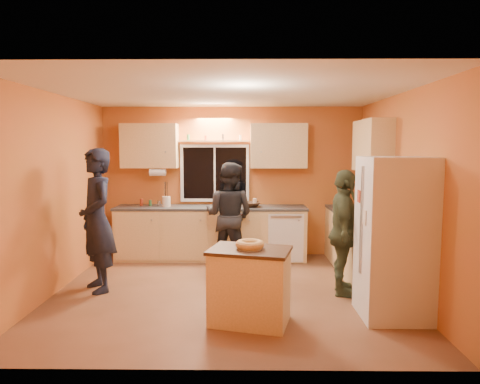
{
  "coord_description": "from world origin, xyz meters",
  "views": [
    {
      "loc": [
        0.23,
        -5.48,
        1.9
      ],
      "look_at": [
        0.16,
        0.4,
        1.29
      ],
      "focal_mm": 32.0,
      "sensor_mm": 36.0,
      "label": 1
    }
  ],
  "objects_px": {
    "refrigerator": "(394,238)",
    "person_center": "(229,216)",
    "person_right": "(344,233)",
    "person_left": "(97,220)",
    "island": "(250,285)"
  },
  "relations": [
    {
      "from": "island",
      "to": "refrigerator",
      "type": "bearing_deg",
      "value": 21.16
    },
    {
      "from": "island",
      "to": "person_left",
      "type": "bearing_deg",
      "value": 166.66
    },
    {
      "from": "island",
      "to": "person_left",
      "type": "xyz_separation_m",
      "value": [
        -2.01,
        1.05,
        0.53
      ]
    },
    {
      "from": "refrigerator",
      "to": "person_right",
      "type": "bearing_deg",
      "value": 118.04
    },
    {
      "from": "refrigerator",
      "to": "person_left",
      "type": "height_order",
      "value": "person_left"
    },
    {
      "from": "refrigerator",
      "to": "person_right",
      "type": "distance_m",
      "value": 0.83
    },
    {
      "from": "person_left",
      "to": "person_center",
      "type": "height_order",
      "value": "person_left"
    },
    {
      "from": "person_left",
      "to": "person_center",
      "type": "distance_m",
      "value": 2.03
    },
    {
      "from": "island",
      "to": "person_right",
      "type": "xyz_separation_m",
      "value": [
        1.22,
        0.93,
        0.39
      ]
    },
    {
      "from": "island",
      "to": "person_center",
      "type": "xyz_separation_m",
      "value": [
        -0.3,
        2.14,
        0.42
      ]
    },
    {
      "from": "person_left",
      "to": "person_right",
      "type": "xyz_separation_m",
      "value": [
        3.22,
        -0.12,
        -0.13
      ]
    },
    {
      "from": "person_center",
      "to": "person_left",
      "type": "bearing_deg",
      "value": 53.5
    },
    {
      "from": "refrigerator",
      "to": "person_center",
      "type": "distance_m",
      "value": 2.73
    },
    {
      "from": "person_center",
      "to": "person_right",
      "type": "distance_m",
      "value": 1.95
    },
    {
      "from": "island",
      "to": "person_left",
      "type": "height_order",
      "value": "person_left"
    }
  ]
}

